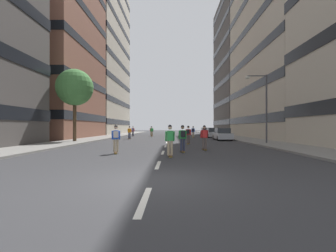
# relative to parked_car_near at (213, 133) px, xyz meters

# --- Properties ---
(ground_plane) EXTENTS (169.49, 169.49, 0.00)m
(ground_plane) POSITION_rel_parked_car_near_xyz_m (-6.87, -1.74, -0.70)
(ground_plane) COLOR #333335
(sidewalk_left) EXTENTS (3.79, 77.68, 0.14)m
(sidewalk_left) POSITION_rel_parked_car_near_xyz_m (-16.82, 1.79, -0.63)
(sidewalk_left) COLOR gray
(sidewalk_left) RESTS_ON ground_plane
(sidewalk_right) EXTENTS (3.79, 77.68, 0.14)m
(sidewalk_right) POSITION_rel_parked_car_near_xyz_m (3.09, 1.79, -0.63)
(sidewalk_right) COLOR gray
(sidewalk_right) RESTS_ON ground_plane
(lane_markings) EXTENTS (0.16, 67.20, 0.01)m
(lane_markings) POSITION_rel_parked_car_near_xyz_m (-6.87, 0.51, -0.70)
(lane_markings) COLOR silver
(lane_markings) RESTS_ON ground_plane
(building_left_mid) EXTENTS (16.36, 16.99, 35.97)m
(building_left_mid) POSITION_rel_parked_car_near_xyz_m (-26.84, -2.00, 17.38)
(building_left_mid) COLOR brown
(building_left_mid) RESTS_ON ground_plane
(building_left_far) EXTENTS (16.36, 23.92, 37.08)m
(building_left_far) POSITION_rel_parked_car_near_xyz_m (-26.84, 19.07, 17.93)
(building_left_far) COLOR #BCB29E
(building_left_far) RESTS_ON ground_plane
(building_right_mid) EXTENTS (16.36, 22.83, 36.44)m
(building_right_mid) POSITION_rel_parked_car_near_xyz_m (13.11, -2.00, 17.61)
(building_right_mid) COLOR #BCB29E
(building_right_mid) RESTS_ON ground_plane
(building_right_far) EXTENTS (16.36, 18.67, 31.59)m
(building_right_far) POSITION_rel_parked_car_near_xyz_m (13.11, 19.07, 15.19)
(building_right_far) COLOR #4C4744
(building_right_far) RESTS_ON ground_plane
(parked_car_near) EXTENTS (1.82, 4.40, 1.52)m
(parked_car_near) POSITION_rel_parked_car_near_xyz_m (0.00, 0.00, 0.00)
(parked_car_near) COLOR #B2B7BF
(parked_car_near) RESTS_ON ground_plane
(parked_car_mid) EXTENTS (1.82, 4.40, 1.52)m
(parked_car_mid) POSITION_rel_parked_car_near_xyz_m (0.00, 7.37, 0.00)
(parked_car_mid) COLOR #B2B7BF
(parked_car_mid) RESTS_ON ground_plane
(parked_car_far) EXTENTS (1.82, 4.40, 1.52)m
(parked_car_far) POSITION_rel_parked_car_near_xyz_m (0.00, -7.30, 0.00)
(parked_car_far) COLOR #B2B7BF
(parked_car_far) RESTS_ON ground_plane
(street_tree_near) EXTENTS (3.92, 3.92, 7.75)m
(street_tree_near) POSITION_rel_parked_car_near_xyz_m (-16.82, -11.91, 5.19)
(street_tree_near) COLOR #4C3823
(street_tree_near) RESTS_ON sidewalk_left
(streetlamp_right) EXTENTS (2.13, 0.30, 6.50)m
(streetlamp_right) POSITION_rel_parked_car_near_xyz_m (2.35, -14.48, 3.44)
(streetlamp_right) COLOR #3F3F44
(streetlamp_right) RESTS_ON sidewalk_right
(skater_0) EXTENTS (0.55, 0.91, 1.78)m
(skater_0) POSITION_rel_parked_car_near_xyz_m (-3.08, -0.31, 0.32)
(skater_0) COLOR brown
(skater_0) RESTS_ON ground_plane
(skater_1) EXTENTS (0.57, 0.92, 1.78)m
(skater_1) POSITION_rel_parked_car_near_xyz_m (-12.15, -5.04, 0.29)
(skater_1) COLOR brown
(skater_1) RESTS_ON ground_plane
(skater_2) EXTENTS (0.55, 0.92, 1.78)m
(skater_2) POSITION_rel_parked_car_near_xyz_m (-5.58, -21.79, 0.32)
(skater_2) COLOR brown
(skater_2) RESTS_ON ground_plane
(skater_3) EXTENTS (0.55, 0.92, 1.78)m
(skater_3) POSITION_rel_parked_car_near_xyz_m (-6.38, -24.19, 0.29)
(skater_3) COLOR brown
(skater_3) RESTS_ON ground_plane
(skater_4) EXTENTS (0.57, 0.92, 1.78)m
(skater_4) POSITION_rel_parked_car_near_xyz_m (-9.76, -22.66, 0.32)
(skater_4) COLOR brown
(skater_4) RESTS_ON ground_plane
(skater_5) EXTENTS (0.56, 0.92, 1.78)m
(skater_5) POSITION_rel_parked_car_near_xyz_m (-10.22, 6.45, 0.29)
(skater_5) COLOR brown
(skater_5) RESTS_ON ground_plane
(skater_6) EXTENTS (0.56, 0.92, 1.78)m
(skater_6) POSITION_rel_parked_car_near_xyz_m (-9.85, 3.50, 0.29)
(skater_6) COLOR brown
(skater_6) RESTS_ON ground_plane
(skater_7) EXTENTS (0.57, 0.92, 1.78)m
(skater_7) POSITION_rel_parked_car_near_xyz_m (-4.74, -14.52, 0.32)
(skater_7) COLOR brown
(skater_7) RESTS_ON ground_plane
(skater_8) EXTENTS (0.53, 0.90, 1.78)m
(skater_8) POSITION_rel_parked_car_near_xyz_m (-13.40, 5.17, 0.32)
(skater_8) COLOR brown
(skater_8) RESTS_ON ground_plane
(skater_9) EXTENTS (0.55, 0.91, 1.78)m
(skater_9) POSITION_rel_parked_car_near_xyz_m (-3.98, -20.37, 0.29)
(skater_9) COLOR brown
(skater_9) RESTS_ON ground_plane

